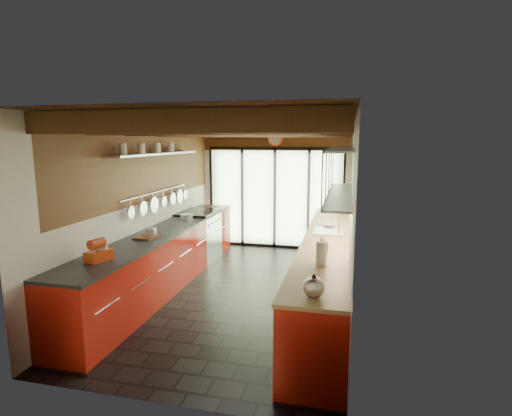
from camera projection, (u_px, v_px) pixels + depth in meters
name	position (u px, v px, depth m)	size (l,w,h in m)	color
ground	(243.00, 291.00, 6.19)	(5.50, 5.50, 0.00)	black
room_shell	(242.00, 185.00, 5.91)	(5.50, 5.50, 5.50)	silver
ceiling_beams	(248.00, 130.00, 6.14)	(3.14, 5.06, 4.90)	#593316
glass_door	(275.00, 171.00, 8.50)	(2.95, 0.10, 2.90)	#C6EAAD
left_counter	(166.00, 257.00, 6.40)	(0.68, 5.00, 0.92)	red
range_stove	(199.00, 236.00, 7.79)	(0.66, 0.90, 0.97)	silver
right_counter	(327.00, 269.00, 5.83)	(0.68, 5.00, 0.92)	red
sink_assembly	(330.00, 229.00, 6.12)	(0.45, 0.52, 0.43)	silver
upper_cabinets_right	(341.00, 172.00, 5.85)	(0.34, 3.00, 3.00)	silver
left_wall_fixtures	(160.00, 173.00, 6.50)	(0.28, 2.60, 0.96)	silver
stand_mixer	(99.00, 252.00, 4.65)	(0.24, 0.33, 0.27)	#C63B0F
pot_large	(150.00, 232.00, 5.83)	(0.19, 0.19, 0.12)	silver
pot_small	(187.00, 217.00, 7.15)	(0.22, 0.22, 0.09)	silver
cutting_board	(147.00, 237.00, 5.76)	(0.26, 0.36, 0.03)	brown
kettle	(314.00, 286.00, 3.57)	(0.25, 0.27, 0.23)	silver
paper_towel	(321.00, 254.00, 4.47)	(0.16, 0.16, 0.32)	white
soap_bottle	(324.00, 244.00, 5.01)	(0.09, 0.10, 0.21)	silver
bowl	(330.00, 225.00, 6.48)	(0.20, 0.20, 0.05)	silver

